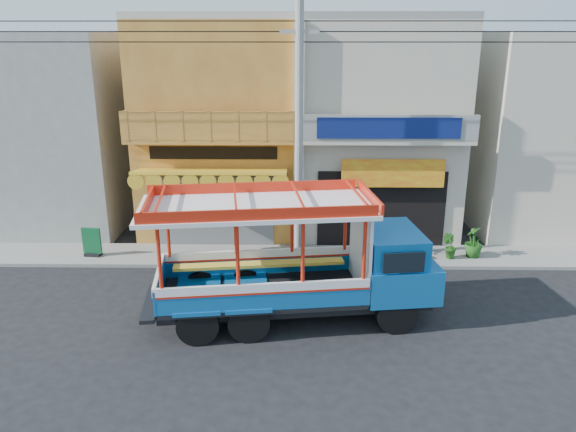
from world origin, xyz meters
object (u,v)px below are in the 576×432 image
Objects in this scene: green_sign at (92,244)px; potted_plant_a at (398,243)px; utility_pole at (304,117)px; potted_plant_c at (474,241)px; songthaew_truck at (314,260)px; potted_plant_b at (449,246)px.

green_sign is 10.67m from potted_plant_a.
potted_plant_c is (5.95, 0.61, -4.35)m from utility_pole.
songthaew_truck reaches higher than potted_plant_a.
potted_plant_a is 0.90× the size of potted_plant_c.
utility_pole is at bearing 130.90° from potted_plant_a.
songthaew_truck reaches higher than potted_plant_c.
songthaew_truck is at bearing -23.71° from potted_plant_c.
utility_pole is 27.56× the size of potted_plant_a.
potted_plant_a is at bearing 30.52° from potted_plant_b.
songthaew_truck is at bearing -28.93° from green_sign.
songthaew_truck is at bearing 73.14° from potted_plant_b.
utility_pole reaches higher than potted_plant_b.
songthaew_truck is at bearing 176.18° from potted_plant_a.
green_sign is 1.01× the size of potted_plant_a.
utility_pole is 3.49× the size of songthaew_truck.
utility_pole is at bearing 93.89° from songthaew_truck.
potted_plant_a is 1.76m from potted_plant_b.
potted_plant_b is (4.83, 4.18, -1.19)m from songthaew_truck.
potted_plant_b is (1.75, -0.05, -0.07)m from potted_plant_a.
utility_pole is 6.79m from potted_plant_b.
potted_plant_a is (3.33, 0.51, -4.40)m from utility_pole.
potted_plant_b is at bearing -51.27° from potted_plant_c.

